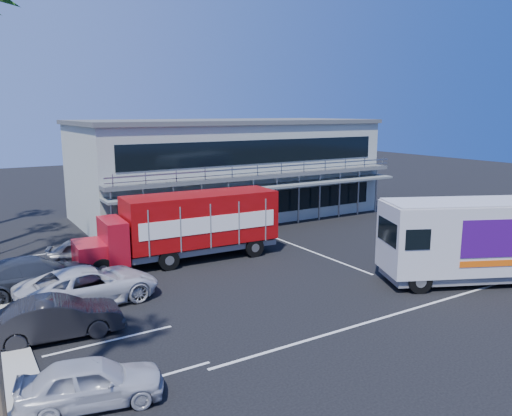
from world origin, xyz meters
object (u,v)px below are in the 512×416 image
red_truck (188,225)px  parked_car_a (91,382)px  white_van (469,239)px  parked_car_b (57,318)px

red_truck → parked_car_a: bearing=-122.5°
white_van → red_truck: bearing=158.9°
red_truck → parked_car_b: red_truck is taller
parked_car_a → white_van: bearing=-72.9°
white_van → parked_car_a: size_ratio=2.15×
red_truck → parked_car_a: (-7.83, -11.04, -1.31)m
red_truck → white_van: size_ratio=1.29×
red_truck → parked_car_b: (-7.83, -6.20, -1.24)m
white_van → parked_car_a: (-17.49, -1.00, -1.40)m
red_truck → white_van: 13.93m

